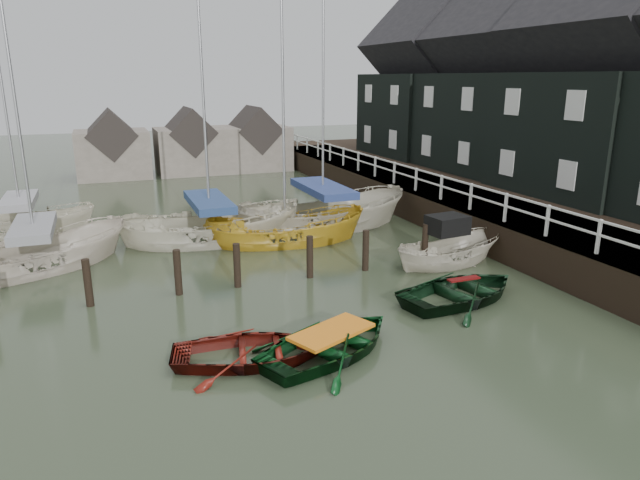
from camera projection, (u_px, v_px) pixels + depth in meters
name	position (u px, v px, depth m)	size (l,w,h in m)	color
ground	(307.00, 317.00, 15.53)	(120.00, 120.00, 0.00)	#303824
pier	(420.00, 197.00, 27.59)	(3.04, 32.00, 2.70)	black
land_strip	(512.00, 203.00, 29.70)	(14.00, 38.00, 1.50)	black
quay_houses	(542.00, 91.00, 26.94)	(6.52, 28.14, 10.01)	black
mooring_pilings	(240.00, 271.00, 17.69)	(13.72, 0.22, 1.80)	black
far_sheds	(188.00, 145.00, 38.62)	(14.00, 4.08, 4.39)	#665B51
rowboat_red	(253.00, 360.00, 13.16)	(2.61, 3.65, 0.76)	#5A140C
rowboat_green	(332.00, 353.00, 13.50)	(2.80, 3.92, 0.81)	black
rowboat_dkgreen	(462.00, 300.00, 16.75)	(2.95, 4.13, 0.85)	black
motorboat	(448.00, 262.00, 19.92)	(4.37, 2.03, 2.52)	beige
sailboat_a	(39.00, 268.00, 19.38)	(6.77, 4.82, 10.11)	beige
sailboat_b	(211.00, 240.00, 22.69)	(7.31, 3.52, 11.31)	beige
sailboat_c	(285.00, 242.00, 22.63)	(6.65, 3.36, 10.47)	gold
sailboat_d	(323.00, 227.00, 24.73)	(7.67, 2.93, 11.54)	#BCB5A0
sailboat_e	(24.00, 233.00, 23.77)	(6.55, 4.35, 10.82)	beige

